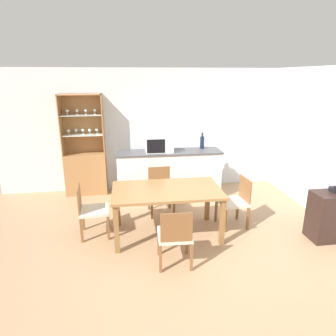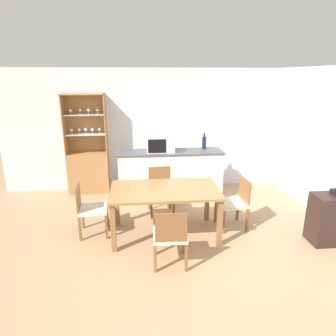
{
  "view_description": "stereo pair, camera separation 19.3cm",
  "coord_description": "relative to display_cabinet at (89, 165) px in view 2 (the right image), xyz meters",
  "views": [
    {
      "loc": [
        -0.73,
        -3.71,
        2.39
      ],
      "look_at": [
        -0.05,
        1.21,
        0.86
      ],
      "focal_mm": 32.0,
      "sensor_mm": 36.0,
      "label": 1
    },
    {
      "loc": [
        -0.54,
        -3.73,
        2.39
      ],
      "look_at": [
        -0.05,
        1.21,
        0.86
      ],
      "focal_mm": 32.0,
      "sensor_mm": 36.0,
      "label": 2
    }
  ],
  "objects": [
    {
      "name": "dining_chair_head_near",
      "position": [
        1.44,
        -2.77,
        -0.17
      ],
      "size": [
        0.45,
        0.45,
        0.82
      ],
      "rotation": [
        0.0,
        0.0,
        -0.05
      ],
      "color": "beige",
      "rests_on": "ground_plane"
    },
    {
      "name": "wine_bottle",
      "position": [
        2.38,
        -0.34,
        0.51
      ],
      "size": [
        0.08,
        0.08,
        0.32
      ],
      "color": "#141E38",
      "rests_on": "kitchen_counter"
    },
    {
      "name": "kitchen_counter",
      "position": [
        1.68,
        -0.48,
        -0.11
      ],
      "size": [
        2.07,
        0.54,
        0.97
      ],
      "color": "white",
      "rests_on": "ground_plane"
    },
    {
      "name": "wall_back",
      "position": [
        1.61,
        0.2,
        0.68
      ],
      "size": [
        6.8,
        0.06,
        2.55
      ],
      "color": "silver",
      "rests_on": "ground_plane"
    },
    {
      "name": "microwave",
      "position": [
        1.48,
        -0.5,
        0.53
      ],
      "size": [
        0.53,
        0.33,
        0.3
      ],
      "color": "silver",
      "rests_on": "kitchen_counter"
    },
    {
      "name": "ground_plane",
      "position": [
        1.61,
        -2.43,
        -0.6
      ],
      "size": [
        18.0,
        18.0,
        0.0
      ],
      "primitive_type": "plane",
      "color": "#A37F5B"
    },
    {
      "name": "dining_table",
      "position": [
        1.44,
        -1.97,
        0.07
      ],
      "size": [
        1.63,
        0.94,
        0.76
      ],
      "color": "olive",
      "rests_on": "ground_plane"
    },
    {
      "name": "dining_chair_side_left_far",
      "position": [
        0.29,
        -1.83,
        -0.17
      ],
      "size": [
        0.46,
        0.46,
        0.82
      ],
      "rotation": [
        0.0,
        0.0,
        -1.51
      ],
      "color": "beige",
      "rests_on": "ground_plane"
    },
    {
      "name": "display_cabinet",
      "position": [
        0.0,
        0.0,
        0.0
      ],
      "size": [
        0.84,
        0.36,
        2.05
      ],
      "color": "#A37042",
      "rests_on": "ground_plane"
    },
    {
      "name": "dining_chair_head_far",
      "position": [
        1.44,
        -1.17,
        -0.17
      ],
      "size": [
        0.45,
        0.45,
        0.82
      ],
      "rotation": [
        0.0,
        0.0,
        3.19
      ],
      "color": "beige",
      "rests_on": "ground_plane"
    },
    {
      "name": "side_cabinet",
      "position": [
        3.86,
        -2.43,
        -0.22
      ],
      "size": [
        0.59,
        0.38,
        0.74
      ],
      "color": "black",
      "rests_on": "ground_plane"
    },
    {
      "name": "dining_chair_side_right_far",
      "position": [
        2.58,
        -1.82,
        -0.17
      ],
      "size": [
        0.46,
        0.46,
        0.82
      ],
      "rotation": [
        0.0,
        0.0,
        1.65
      ],
      "color": "beige",
      "rests_on": "ground_plane"
    }
  ]
}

